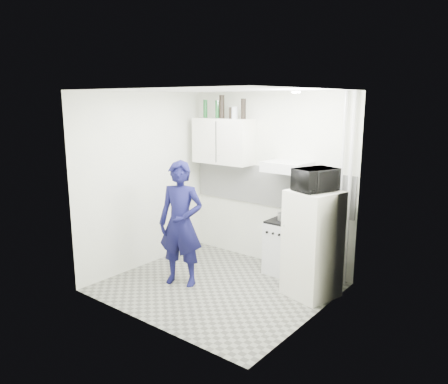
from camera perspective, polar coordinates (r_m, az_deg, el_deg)
The scene contains 23 objects.
floor at distance 6.05m, azimuth -0.90°, elevation -12.28°, with size 2.80×2.80×0.00m, color slate.
ceiling at distance 5.52m, azimuth -0.99°, elevation 13.16°, with size 2.80×2.80×0.00m, color white.
wall_back at distance 6.64m, azimuth 5.91°, elevation 1.63°, with size 2.80×2.80×0.00m, color silver.
wall_left at distance 6.60m, azimuth -10.39°, elevation 1.44°, with size 2.60×2.60×0.00m, color silver.
wall_right at distance 4.90m, azimuth 11.83°, elevation -2.30°, with size 2.60×2.60×0.00m, color silver.
person at distance 5.91m, azimuth -5.66°, elevation -4.14°, with size 0.62×0.41×1.70m, color #0E0E38.
stove at distance 6.44m, azimuth 7.91°, elevation -7.22°, with size 0.48×0.48×0.76m, color silver.
fridge at distance 5.69m, azimuth 11.50°, elevation -6.66°, with size 0.57×0.57×1.38m, color silver.
stove_top at distance 6.32m, azimuth 8.02°, elevation -3.83°, with size 0.46×0.46×0.03m, color black.
saucepan at distance 6.32m, azimuth 7.84°, elevation -3.22°, with size 0.18×0.18×0.10m, color silver.
microwave at distance 5.49m, azimuth 11.86°, elevation 1.59°, with size 0.35×0.51×0.28m, color black.
bottle_a at distance 7.06m, azimuth -2.46°, elevation 10.80°, with size 0.07×0.07×0.28m, color #144C1E.
bottle_c at distance 6.90m, azimuth -0.87°, elevation 10.75°, with size 0.07×0.07×0.27m, color #144C1E.
bottle_d at distance 6.84m, azimuth -0.29°, elevation 11.08°, with size 0.08×0.08×0.36m, color black.
canister_a at distance 6.73m, azimuth 0.95°, elevation 10.28°, with size 0.07×0.07×0.17m, color black.
canister_b at distance 6.69m, azimuth 1.41°, elevation 10.31°, with size 0.09×0.09×0.18m, color #B2B7BC.
bottle_e at distance 6.59m, azimuth 2.54°, elevation 10.80°, with size 0.08×0.08×0.30m, color black.
upper_cabinet at distance 6.85m, azimuth -0.11°, elevation 6.66°, with size 1.00×0.35×0.70m, color silver.
range_hood at distance 6.15m, azimuth 8.25°, elevation 3.29°, with size 0.60×0.50×0.14m, color silver.
backsplash at distance 6.64m, azimuth 5.83°, elevation 0.76°, with size 2.74×0.03×0.60m, color white.
pipe_a at distance 5.98m, azimuth 16.04°, elevation 0.07°, with size 0.05×0.05×2.60m, color silver.
pipe_b at distance 6.03m, azimuth 14.99°, elevation 0.22°, with size 0.04×0.04×2.60m, color silver.
ceiling_spot_fixture at distance 5.12m, azimuth 9.40°, elevation 12.76°, with size 0.10×0.10×0.02m, color white.
Camera 1 is at (3.50, -4.26, 2.49)m, focal length 35.00 mm.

